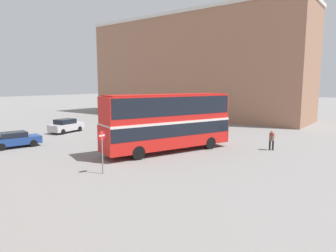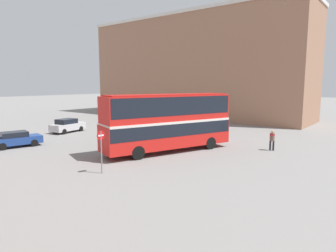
{
  "view_description": "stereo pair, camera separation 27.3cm",
  "coord_description": "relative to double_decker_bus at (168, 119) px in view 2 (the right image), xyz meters",
  "views": [
    {
      "loc": [
        -18.79,
        -15.48,
        5.66
      ],
      "look_at": [
        0.86,
        -0.58,
        2.16
      ],
      "focal_mm": 32.0,
      "sensor_mm": 36.0,
      "label": 1
    },
    {
      "loc": [
        -18.63,
        -15.7,
        5.66
      ],
      "look_at": [
        0.86,
        -0.58,
        2.16
      ],
      "focal_mm": 32.0,
      "sensor_mm": 36.0,
      "label": 2
    }
  ],
  "objects": [
    {
      "name": "double_decker_bus",
      "position": [
        0.0,
        0.0,
        0.0
      ],
      "size": [
        11.47,
        6.37,
        4.8
      ],
      "rotation": [
        0.0,
        0.0,
        -0.36
      ],
      "color": "red",
      "rests_on": "ground_plane"
    },
    {
      "name": "parked_car_kerb_near",
      "position": [
        0.69,
        15.47,
        -1.96
      ],
      "size": [
        4.3,
        2.29,
        1.59
      ],
      "rotation": [
        0.0,
        0.0,
        0.15
      ],
      "color": "silver",
      "rests_on": "ground_plane"
    },
    {
      "name": "pedestrian_foreground",
      "position": [
        5.72,
        -6.78,
        -1.69
      ],
      "size": [
        0.58,
        0.58,
        1.73
      ],
      "rotation": [
        0.0,
        0.0,
        3.66
      ],
      "color": "#232328",
      "rests_on": "ground_plane"
    },
    {
      "name": "parked_car_kerb_far",
      "position": [
        -6.98,
        11.92,
        -2.03
      ],
      "size": [
        4.45,
        2.6,
        1.39
      ],
      "rotation": [
        0.0,
        0.0,
        -0.23
      ],
      "color": "navy",
      "rests_on": "ground_plane"
    },
    {
      "name": "building_row_right",
      "position": [
        24.51,
        13.17,
        5.7
      ],
      "size": [
        10.46,
        38.24,
        16.89
      ],
      "color": "#9E7056",
      "rests_on": "ground_plane"
    },
    {
      "name": "no_entry_sign",
      "position": [
        -7.5,
        -0.49,
        -0.93
      ],
      "size": [
        0.6,
        0.08,
        2.75
      ],
      "color": "gray",
      "rests_on": "ground_plane"
    },
    {
      "name": "ground_plane",
      "position": [
        -0.86,
        0.58,
        -2.75
      ],
      "size": [
        240.0,
        240.0,
        0.0
      ],
      "primitive_type": "plane",
      "color": "gray"
    }
  ]
}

